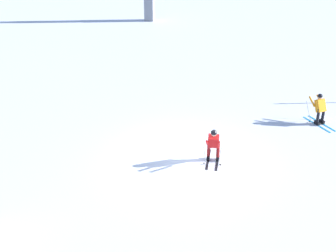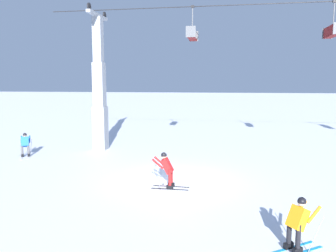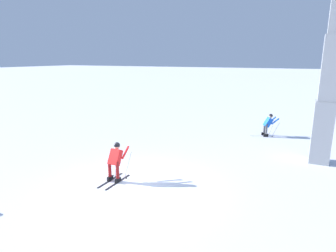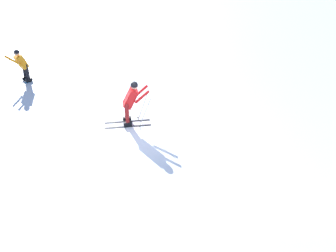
{
  "view_description": "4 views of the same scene",
  "coord_description": "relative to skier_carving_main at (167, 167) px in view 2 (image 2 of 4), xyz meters",
  "views": [
    {
      "loc": [
        -14.8,
        -1.78,
        9.21
      ],
      "look_at": [
        -0.46,
        0.66,
        1.63
      ],
      "focal_mm": 45.9,
      "sensor_mm": 36.0,
      "label": 1
    },
    {
      "loc": [
        2.13,
        -14.4,
        4.42
      ],
      "look_at": [
        -0.55,
        1.6,
        2.27
      ],
      "focal_mm": 35.35,
      "sensor_mm": 36.0,
      "label": 2
    },
    {
      "loc": [
        8.43,
        5.31,
        4.73
      ],
      "look_at": [
        -0.91,
        0.81,
        2.24
      ],
      "focal_mm": 30.5,
      "sensor_mm": 36.0,
      "label": 3
    },
    {
      "loc": [
        0.46,
        10.08,
        5.94
      ],
      "look_at": [
        -0.85,
        2.17,
        1.59
      ],
      "focal_mm": 39.63,
      "sensor_mm": 36.0,
      "label": 4
    }
  ],
  "objects": [
    {
      "name": "ground_plane",
      "position": [
        0.15,
        1.09,
        -0.88
      ],
      "size": [
        260.0,
        260.0,
        0.0
      ],
      "primitive_type": "plane",
      "color": "white"
    },
    {
      "name": "skier_carving_main",
      "position": [
        0.0,
        0.0,
        0.0
      ],
      "size": [
        1.57,
        0.71,
        1.65
      ],
      "color": "black",
      "rests_on": "ground_plane"
    },
    {
      "name": "lift_tower_near",
      "position": [
        -5.71,
        7.27,
        2.89
      ],
      "size": [
        0.83,
        3.04,
        9.1
      ],
      "color": "gray",
      "rests_on": "ground_plane"
    },
    {
      "name": "haul_cable",
      "position": [
        8.34,
        7.27,
        8.06
      ],
      "size": [
        34.09,
        0.05,
        0.05
      ],
      "primitive_type": "cylinder",
      "rotation": [
        0.0,
        1.57,
        0.0
      ],
      "color": "black"
    },
    {
      "name": "chairlift_seat_nearest",
      "position": [
        0.26,
        7.27,
        6.44
      ],
      "size": [
        0.61,
        2.07,
        1.99
      ],
      "color": "black"
    },
    {
      "name": "chairlift_seat_second",
      "position": [
        8.25,
        7.27,
        6.43
      ],
      "size": [
        0.61,
        2.05,
        2.0
      ],
      "color": "black"
    },
    {
      "name": "skier_distant_uphill",
      "position": [
        -9.43,
        4.55,
        -0.1
      ],
      "size": [
        1.26,
        1.78,
        1.51
      ],
      "color": "white",
      "rests_on": "ground_plane"
    },
    {
      "name": "skier_distant_downhill",
      "position": [
        4.27,
        -4.6,
        -0.06
      ],
      "size": [
        1.7,
        1.36,
        1.56
      ],
      "color": "#198CCC",
      "rests_on": "ground_plane"
    }
  ]
}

